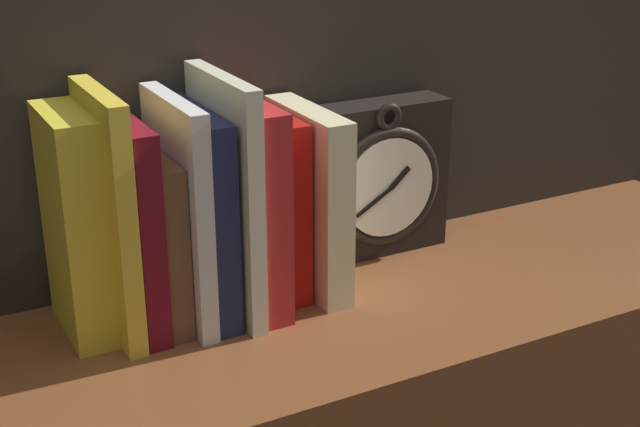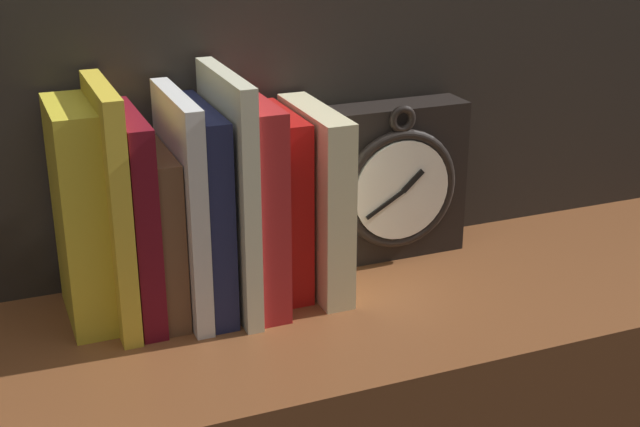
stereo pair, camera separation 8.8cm
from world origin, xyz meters
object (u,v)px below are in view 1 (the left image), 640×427
(clock, at_px, (375,180))
(book_slot8_red, at_px, (272,203))
(book_slot0_yellow, at_px, (75,225))
(book_slot9_cream, at_px, (309,200))
(book_slot7_red, at_px, (248,203))
(book_slot6_cream, at_px, (226,195))
(book_slot5_navy, at_px, (200,213))
(book_slot1_yellow, at_px, (108,215))
(book_slot2_maroon, at_px, (132,225))
(book_slot3_brown, at_px, (157,237))
(book_slot4_white, at_px, (179,210))

(clock, height_order, book_slot8_red, book_slot8_red)
(book_slot0_yellow, relative_size, book_slot9_cream, 1.12)
(book_slot7_red, bearing_deg, book_slot6_cream, -173.22)
(book_slot7_red, height_order, book_slot8_red, book_slot7_red)
(book_slot5_navy, relative_size, book_slot9_cream, 1.07)
(book_slot1_yellow, xyz_separation_m, book_slot2_maroon, (0.02, 0.00, -0.02))
(book_slot1_yellow, xyz_separation_m, book_slot7_red, (0.14, -0.00, -0.01))
(book_slot1_yellow, relative_size, book_slot7_red, 1.11)
(clock, relative_size, book_slot6_cream, 0.76)
(book_slot8_red, relative_size, book_slot9_cream, 0.98)
(book_slot2_maroon, distance_m, book_slot6_cream, 0.10)
(book_slot1_yellow, relative_size, book_slot2_maroon, 1.14)
(clock, relative_size, book_slot1_yellow, 0.77)
(book_slot7_red, bearing_deg, book_slot1_yellow, 178.02)
(book_slot1_yellow, xyz_separation_m, book_slot3_brown, (0.05, 0.00, -0.03))
(book_slot6_cream, relative_size, book_slot7_red, 1.13)
(book_slot0_yellow, relative_size, book_slot5_navy, 1.05)
(book_slot1_yellow, relative_size, book_slot4_white, 1.06)
(book_slot2_maroon, bearing_deg, book_slot1_yellow, -175.92)
(book_slot0_yellow, distance_m, book_slot6_cream, 0.15)
(clock, relative_size, book_slot8_red, 0.96)
(book_slot3_brown, relative_size, book_slot8_red, 0.89)
(book_slot0_yellow, height_order, book_slot8_red, book_slot0_yellow)
(book_slot0_yellow, height_order, book_slot4_white, book_slot4_white)
(book_slot0_yellow, bearing_deg, book_slot1_yellow, -23.48)
(clock, height_order, book_slot9_cream, book_slot9_cream)
(book_slot2_maroon, bearing_deg, book_slot3_brown, 4.90)
(clock, relative_size, book_slot3_brown, 1.08)
(book_slot0_yellow, height_order, book_slot7_red, book_slot0_yellow)
(book_slot2_maroon, xyz_separation_m, book_slot9_cream, (0.19, -0.00, -0.01))
(book_slot5_navy, height_order, book_slot7_red, book_slot7_red)
(book_slot2_maroon, distance_m, book_slot8_red, 0.16)
(book_slot4_white, bearing_deg, book_slot7_red, -0.88)
(book_slot1_yellow, height_order, book_slot9_cream, book_slot1_yellow)
(book_slot2_maroon, bearing_deg, book_slot5_navy, -3.17)
(clock, distance_m, book_slot4_white, 0.26)
(book_slot2_maroon, xyz_separation_m, book_slot3_brown, (0.02, 0.00, -0.02))
(book_slot7_red, bearing_deg, book_slot2_maroon, 176.86)
(book_slot1_yellow, relative_size, book_slot6_cream, 0.99)
(book_slot3_brown, bearing_deg, book_slot4_white, -18.94)
(book_slot5_navy, height_order, book_slot9_cream, book_slot5_navy)
(book_slot4_white, height_order, book_slot6_cream, book_slot6_cream)
(book_slot0_yellow, xyz_separation_m, book_slot7_red, (0.17, -0.02, -0.00))
(book_slot5_navy, bearing_deg, book_slot9_cream, -0.24)
(clock, distance_m, book_slot8_red, 0.15)
(book_slot1_yellow, bearing_deg, book_slot2_maroon, 4.08)
(book_slot3_brown, height_order, book_slot6_cream, book_slot6_cream)
(book_slot6_cream, bearing_deg, book_slot9_cream, 3.14)
(clock, xyz_separation_m, book_slot3_brown, (-0.28, -0.04, -0.00))
(book_slot9_cream, bearing_deg, book_slot0_yellow, 176.34)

